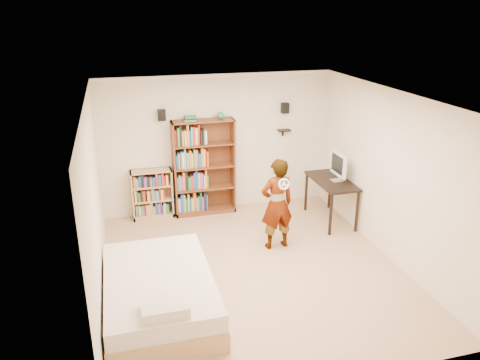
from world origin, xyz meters
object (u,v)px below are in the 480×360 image
at_px(computer_desk, 330,200).
at_px(low_bookshelf, 152,194).
at_px(person, 277,204).
at_px(daybed, 159,288).
at_px(tall_bookshelf, 204,168).

bearing_deg(computer_desk, low_bookshelf, 162.51).
distance_m(low_bookshelf, computer_desk, 3.41).
bearing_deg(person, low_bookshelf, -47.50).
bearing_deg(person, daybed, 25.62).
bearing_deg(tall_bookshelf, daybed, -112.19).
xyz_separation_m(computer_desk, person, (-1.34, -0.72, 0.38)).
bearing_deg(low_bookshelf, tall_bookshelf, -1.56).
height_order(computer_desk, daybed, computer_desk).
bearing_deg(daybed, computer_desk, 29.81).
bearing_deg(low_bookshelf, computer_desk, -17.49).
relative_size(tall_bookshelf, daybed, 0.85).
bearing_deg(daybed, tall_bookshelf, 67.81).
height_order(tall_bookshelf, low_bookshelf, tall_bookshelf).
bearing_deg(computer_desk, person, -151.71).
bearing_deg(tall_bookshelf, person, -62.53).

